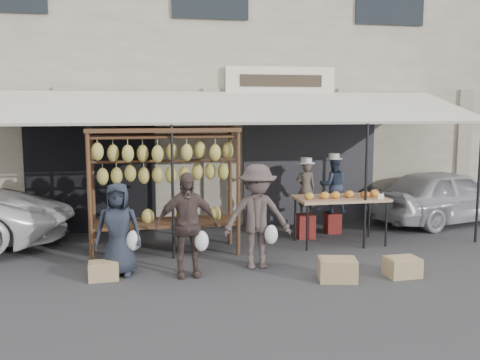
% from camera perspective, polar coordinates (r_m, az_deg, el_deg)
% --- Properties ---
extents(ground_plane, '(90.00, 90.00, 0.00)m').
position_cam_1_polar(ground_plane, '(8.40, 0.45, -10.13)').
color(ground_plane, '#2D2D30').
extents(shophouse, '(24.00, 6.15, 7.30)m').
position_cam_1_polar(shophouse, '(14.46, -4.88, 11.92)').
color(shophouse, '#B9AD98').
rests_on(shophouse, ground_plane).
extents(awning, '(10.00, 2.35, 2.92)m').
position_cam_1_polar(awning, '(10.24, -2.10, 7.69)').
color(awning, beige).
rests_on(awning, ground_plane).
extents(banana_rack, '(2.60, 0.90, 2.24)m').
position_cam_1_polar(banana_rack, '(9.41, -8.09, 1.49)').
color(banana_rack, '#311C10').
rests_on(banana_rack, ground_plane).
extents(produce_table, '(1.70, 0.90, 1.04)m').
position_cam_1_polar(produce_table, '(10.25, 10.71, -1.99)').
color(produce_table, tan).
rests_on(produce_table, ground_plane).
extents(vendor_left, '(0.40, 0.28, 1.06)m').
position_cam_1_polar(vendor_left, '(10.62, 7.03, -0.86)').
color(vendor_left, '#4E433B').
rests_on(vendor_left, stool_left).
extents(vendor_right, '(0.64, 0.54, 1.16)m').
position_cam_1_polar(vendor_right, '(11.14, 9.93, -0.56)').
color(vendor_right, '#2C3850').
rests_on(vendor_right, stool_right).
extents(customer_left, '(0.76, 0.55, 1.45)m').
position_cam_1_polar(customer_left, '(8.44, -12.86, -5.15)').
color(customer_left, '#1F2530').
rests_on(customer_left, ground_plane).
extents(customer_mid, '(0.95, 0.41, 1.61)m').
position_cam_1_polar(customer_mid, '(8.22, -5.72, -4.74)').
color(customer_mid, '#493935').
rests_on(customer_mid, ground_plane).
extents(customer_right, '(1.12, 0.69, 1.69)m').
position_cam_1_polar(customer_right, '(8.58, 1.84, -3.93)').
color(customer_right, '#483C39').
rests_on(customer_right, ground_plane).
extents(stool_left, '(0.38, 0.38, 0.47)m').
position_cam_1_polar(stool_left, '(10.76, 6.96, -4.90)').
color(stool_left, maroon).
rests_on(stool_left, ground_plane).
extents(stool_right, '(0.30, 0.30, 0.42)m').
position_cam_1_polar(stool_right, '(11.28, 9.83, -4.53)').
color(stool_right, maroon).
rests_on(stool_right, ground_plane).
extents(crate_near_a, '(0.64, 0.54, 0.33)m').
position_cam_1_polar(crate_near_a, '(8.25, 10.35, -9.38)').
color(crate_near_a, tan).
rests_on(crate_near_a, ground_plane).
extents(crate_near_b, '(0.51, 0.40, 0.30)m').
position_cam_1_polar(crate_near_b, '(8.67, 16.93, -8.87)').
color(crate_near_b, tan).
rests_on(crate_near_b, ground_plane).
extents(crate_far, '(0.46, 0.36, 0.27)m').
position_cam_1_polar(crate_far, '(8.43, -14.34, -9.36)').
color(crate_far, tan).
rests_on(crate_far, ground_plane).
extents(sedan, '(3.87, 2.29, 1.23)m').
position_cam_1_polar(sedan, '(12.86, 21.18, -1.58)').
color(sedan, '#B0B0B6').
rests_on(sedan, ground_plane).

